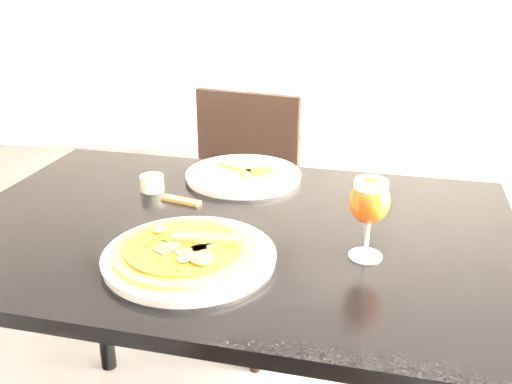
# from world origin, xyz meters

# --- Properties ---
(dining_table) EXTENTS (1.31, 0.97, 0.75)m
(dining_table) POSITION_xyz_m (-0.08, 0.25, 0.66)
(dining_table) COLOR black
(dining_table) RESTS_ON ground
(chair_far) EXTENTS (0.49, 0.49, 0.86)m
(chair_far) POSITION_xyz_m (-0.16, 0.95, 0.47)
(chair_far) COLOR black
(chair_far) RESTS_ON ground
(plate_main) EXTENTS (0.33, 0.33, 0.02)m
(plate_main) POSITION_xyz_m (-0.14, 0.09, 0.76)
(plate_main) COLOR white
(plate_main) RESTS_ON dining_table
(pizza) EXTENTS (0.27, 0.27, 0.03)m
(pizza) POSITION_xyz_m (-0.14, 0.08, 0.78)
(pizza) COLOR #975D24
(pizza) RESTS_ON plate_main
(plate_second) EXTENTS (0.31, 0.31, 0.02)m
(plate_second) POSITION_xyz_m (-0.09, 0.53, 0.76)
(plate_second) COLOR white
(plate_second) RESTS_ON dining_table
(crust_scraps) EXTENTS (0.18, 0.14, 0.01)m
(crust_scraps) POSITION_xyz_m (-0.06, 0.53, 0.77)
(crust_scraps) COLOR #975D24
(crust_scraps) RESTS_ON plate_second
(loose_crust) EXTENTS (0.10, 0.06, 0.01)m
(loose_crust) POSITION_xyz_m (-0.21, 0.36, 0.75)
(loose_crust) COLOR #975D24
(loose_crust) RESTS_ON dining_table
(sauce_cup) EXTENTS (0.06, 0.06, 0.04)m
(sauce_cup) POSITION_xyz_m (-0.30, 0.43, 0.77)
(sauce_cup) COLOR beige
(sauce_cup) RESTS_ON dining_table
(beer_glass) EXTENTS (0.08, 0.08, 0.16)m
(beer_glass) POSITION_xyz_m (0.20, 0.14, 0.87)
(beer_glass) COLOR silver
(beer_glass) RESTS_ON dining_table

